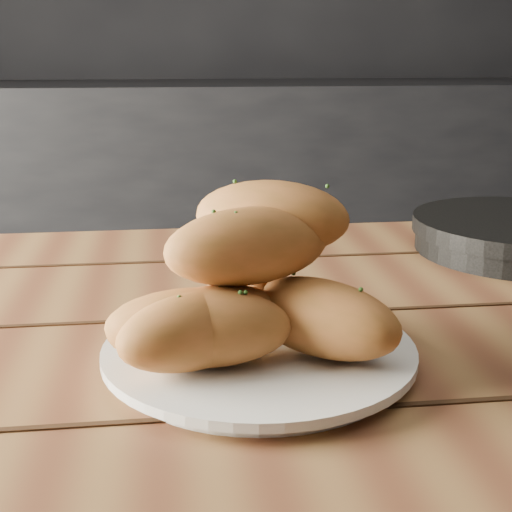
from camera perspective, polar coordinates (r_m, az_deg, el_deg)
The scene contains 4 objects.
counter at distance 2.54m, azimuth 2.32°, elevation 3.52°, with size 2.80×0.60×0.90m, color black.
table at distance 0.71m, azimuth 13.74°, elevation -14.48°, with size 1.40×0.95×0.75m.
plate at distance 0.61m, azimuth 0.24°, elevation -7.85°, with size 0.26×0.26×0.02m.
bread_rolls at distance 0.58m, azimuth -0.64°, elevation -2.57°, with size 0.25×0.22×0.13m.
Camera 1 is at (-0.41, -0.74, 1.01)m, focal length 50.00 mm.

